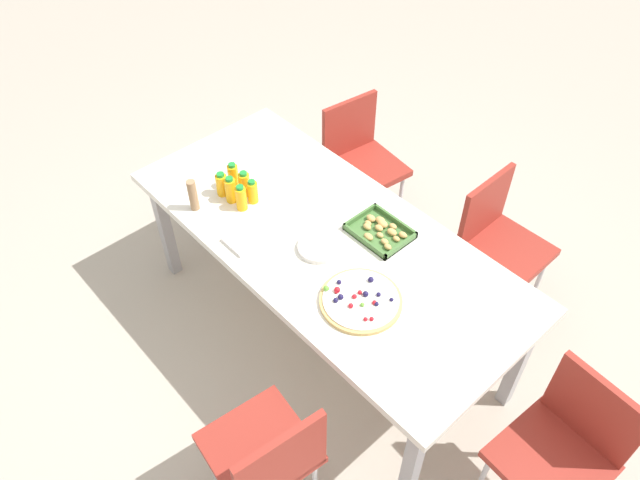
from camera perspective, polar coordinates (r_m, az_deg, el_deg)
ground_plane at (r=3.46m, az=0.44°, el=-8.25°), size 12.00×12.00×0.00m
party_table at (r=2.93m, az=0.51°, el=-0.39°), size 2.03×0.91×0.75m
chair_far_left at (r=3.75m, az=3.75°, el=7.87°), size 0.45×0.45×0.83m
chair_end at (r=2.73m, az=21.90°, el=-17.38°), size 0.43×0.43×0.83m
chair_far_right at (r=3.35m, az=16.27°, el=0.22°), size 0.41×0.41×0.83m
chair_near_right at (r=2.54m, az=-4.93°, el=-19.44°), size 0.45×0.45×0.83m
juice_bottle_0 at (r=3.10m, az=-9.16°, el=5.15°), size 0.06×0.06×0.13m
juice_bottle_1 at (r=3.05m, az=-8.34°, el=4.66°), size 0.06×0.06×0.15m
juice_bottle_2 at (r=3.00m, az=-7.38°, el=3.91°), size 0.05×0.05×0.14m
juice_bottle_3 at (r=3.12m, az=-8.11°, el=5.92°), size 0.05×0.05×0.15m
juice_bottle_4 at (r=3.07m, az=-7.07°, el=5.21°), size 0.06×0.06×0.14m
juice_bottle_5 at (r=3.03m, az=-6.32°, el=4.50°), size 0.05×0.05×0.13m
fruit_pizza at (r=2.61m, az=3.79°, el=-5.62°), size 0.36×0.36×0.05m
snack_tray at (r=2.90m, az=5.67°, el=0.85°), size 0.28×0.22×0.04m
plate_stack at (r=2.81m, az=-0.12°, el=-0.70°), size 0.19×0.19×0.02m
napkin_stack at (r=2.87m, az=-7.18°, el=-0.03°), size 0.15×0.15×0.02m
cardboard_tube at (r=3.02m, az=-11.78°, el=4.12°), size 0.04×0.04×0.17m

